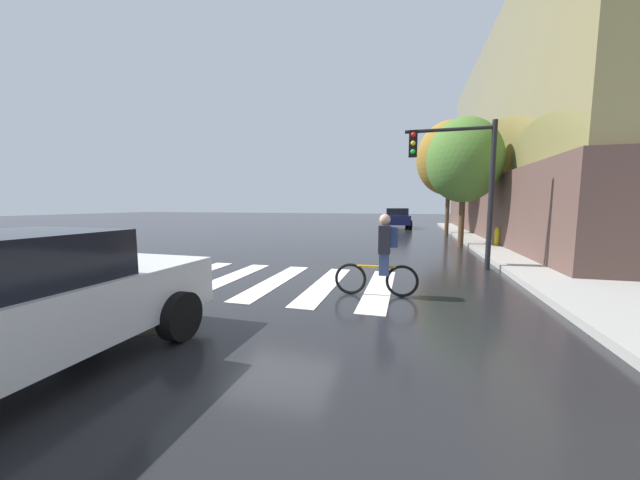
# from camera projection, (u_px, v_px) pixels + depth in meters

# --- Properties ---
(ground_plane) EXTENTS (120.00, 120.00, 0.00)m
(ground_plane) POSITION_uv_depth(u_px,v_px,m) (282.00, 282.00, 7.97)
(ground_plane) COLOR black
(crosswalk_stripes) EXTENTS (5.60, 3.74, 0.01)m
(crosswalk_stripes) POSITION_uv_depth(u_px,v_px,m) (275.00, 281.00, 8.02)
(crosswalk_stripes) COLOR silver
(crosswalk_stripes) RESTS_ON ground
(manhole_cover) EXTENTS (0.64, 0.64, 0.01)m
(manhole_cover) POSITION_uv_depth(u_px,v_px,m) (155.00, 328.00, 5.01)
(manhole_cover) COLOR #473D1E
(manhole_cover) RESTS_ON ground
(sedan_mid) EXTENTS (2.47, 4.72, 1.58)m
(sedan_mid) POSITION_uv_depth(u_px,v_px,m) (396.00, 218.00, 26.15)
(sedan_mid) COLOR navy
(sedan_mid) RESTS_ON ground
(cyclist) EXTENTS (1.71, 0.37, 1.69)m
(cyclist) POSITION_uv_depth(u_px,v_px,m) (383.00, 256.00, 6.67)
(cyclist) COLOR black
(cyclist) RESTS_ON ground
(traffic_light_near) EXTENTS (2.47, 0.28, 4.20)m
(traffic_light_near) POSITION_uv_depth(u_px,v_px,m) (461.00, 170.00, 9.34)
(traffic_light_near) COLOR black
(traffic_light_near) RESTS_ON ground
(fire_hydrant) EXTENTS (0.33, 0.22, 0.78)m
(fire_hydrant) POSITION_uv_depth(u_px,v_px,m) (497.00, 236.00, 14.00)
(fire_hydrant) COLOR gold
(fire_hydrant) RESTS_ON sidewalk
(street_tree_near) EXTENTS (3.14, 3.14, 5.58)m
(street_tree_near) POSITION_uv_depth(u_px,v_px,m) (464.00, 160.00, 14.12)
(street_tree_near) COLOR #4C3823
(street_tree_near) RESTS_ON ground
(street_tree_mid) EXTENTS (3.87, 3.87, 6.88)m
(street_tree_mid) POSITION_uv_depth(u_px,v_px,m) (449.00, 158.00, 19.78)
(street_tree_mid) COLOR #4C3823
(street_tree_mid) RESTS_ON ground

